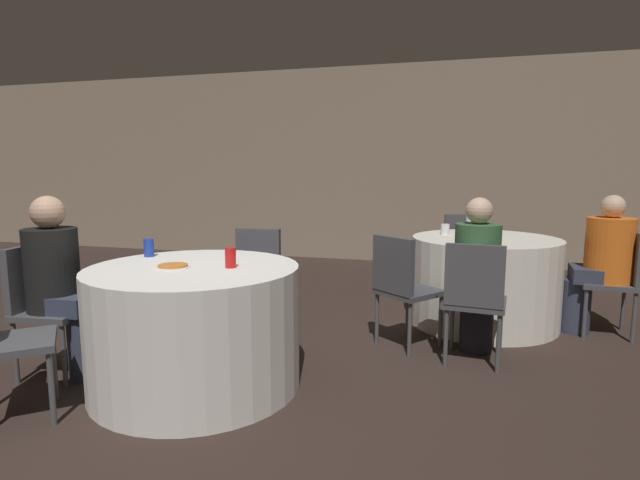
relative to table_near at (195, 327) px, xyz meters
name	(u,v)px	position (x,y,z in m)	size (l,w,h in m)	color
ground_plane	(194,391)	(0.02, -0.08, -0.38)	(16.00, 16.00, 0.00)	#332621
wall_back	(354,165)	(0.02, 4.59, 1.02)	(16.00, 0.06, 2.80)	gray
table_near	(195,327)	(0.00, 0.00, 0.00)	(1.29, 1.29, 0.76)	white
table_far	(484,281)	(1.77, 1.83, 0.00)	(1.25, 1.25, 0.76)	white
chair_near_north	(255,271)	(-0.05, 1.05, 0.14)	(0.42, 0.42, 0.86)	#47474C
chair_near_west	(42,298)	(-1.05, -0.11, 0.14)	(0.44, 0.44, 0.86)	#47474C
chair_far_north	(463,247)	(1.59, 2.85, 0.14)	(0.46, 0.47, 0.86)	#47474C
chair_far_southwest	(401,281)	(1.15, 1.01, 0.14)	(0.56, 0.56, 0.86)	#47474C
chair_far_east	(620,273)	(2.81, 1.78, 0.14)	(0.42, 0.42, 0.86)	#47474C
chair_far_south	(475,292)	(1.67, 0.80, 0.14)	(0.44, 0.44, 0.86)	#47474C
person_green_jacket	(477,279)	(1.68, 0.97, 0.19)	(0.33, 0.49, 1.16)	black
person_orange_shirt	(600,263)	(2.65, 1.79, 0.21)	(0.52, 0.37, 1.14)	#33384C
person_black_shirt	(63,287)	(-0.89, -0.10, 0.22)	(0.50, 0.35, 1.18)	#33384C
pizza_plate_near	(173,266)	(-0.11, -0.05, 0.39)	(0.21, 0.21, 0.02)	white
soda_can_blue	(149,248)	(-0.47, 0.23, 0.44)	(0.07, 0.07, 0.12)	#1E38A5
soda_can_red	(230,258)	(0.23, 0.03, 0.44)	(0.07, 0.07, 0.12)	red
bottle_far	(471,222)	(1.65, 2.13, 0.48)	(0.09, 0.09, 0.21)	silver
cup_far	(445,229)	(1.42, 1.97, 0.43)	(0.08, 0.08, 0.10)	white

